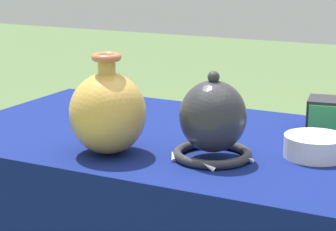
{
  "coord_description": "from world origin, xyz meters",
  "views": [
    {
      "loc": [
        0.68,
        -1.51,
        1.19
      ],
      "look_at": [
        -0.02,
        -0.14,
        0.8
      ],
      "focal_mm": 70.0,
      "sensor_mm": 36.0,
      "label": 1
    }
  ],
  "objects": [
    {
      "name": "bowl_shallow_slate",
      "position": [
        -0.4,
        0.16,
        0.74
      ],
      "size": [
        0.16,
        0.16,
        0.06
      ],
      "primitive_type": "ellipsoid",
      "color": "slate",
      "rests_on": "display_table"
    },
    {
      "name": "vase_dome_bell",
      "position": [
        0.1,
        -0.14,
        0.8
      ],
      "size": [
        0.2,
        0.2,
        0.21
      ],
      "color": "#2D2D33",
      "rests_on": "display_table"
    },
    {
      "name": "pot_squat_ivory",
      "position": [
        0.32,
        -0.02,
        0.74
      ],
      "size": [
        0.15,
        0.15,
        0.05
      ],
      "primitive_type": "cylinder",
      "color": "white",
      "rests_on": "display_table"
    },
    {
      "name": "vase_tall_bulbous",
      "position": [
        -0.14,
        -0.22,
        0.82
      ],
      "size": [
        0.19,
        0.19,
        0.24
      ],
      "color": "gold",
      "rests_on": "display_table"
    },
    {
      "name": "mosaic_tile_box",
      "position": [
        0.29,
        0.23,
        0.76
      ],
      "size": [
        0.13,
        0.13,
        0.09
      ],
      "rotation": [
        0.0,
        0.0,
        0.17
      ],
      "color": "#232328",
      "rests_on": "display_table"
    },
    {
      "name": "display_table",
      "position": [
        0.0,
        -0.02,
        0.64
      ],
      "size": [
        1.34,
        0.74,
        0.71
      ],
      "color": "olive",
      "rests_on": "ground_plane"
    }
  ]
}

